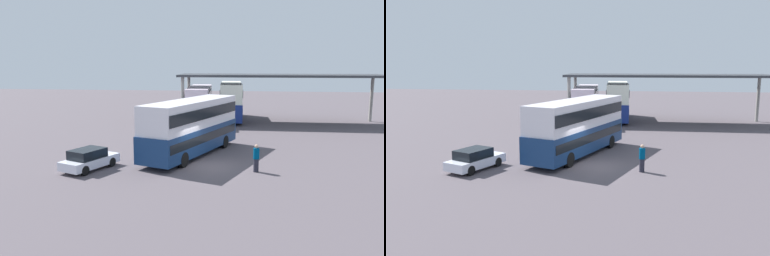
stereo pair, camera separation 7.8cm
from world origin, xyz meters
TOP-DOWN VIEW (x-y plane):
  - ground_plane at (0.00, 0.00)m, footprint 140.00×140.00m
  - double_decker_main at (-1.19, 3.01)m, footprint 6.16×10.98m
  - parked_hatchback at (-7.12, -1.85)m, footprint 2.98×4.17m
  - double_decker_near_canopy at (-2.53, 19.42)m, footprint 2.89×10.54m
  - double_decker_mid_row at (1.00, 21.26)m, footprint 2.84×10.20m
  - depot_canopy at (6.47, 19.47)m, footprint 22.42×6.43m
  - pedestrian_waiting at (3.35, -1.00)m, footprint 0.38×0.38m

SIDE VIEW (x-z plane):
  - ground_plane at x=0.00m, z-range 0.00..0.00m
  - parked_hatchback at x=-7.12m, z-range 0.00..1.35m
  - pedestrian_waiting at x=3.35m, z-range 0.00..1.74m
  - double_decker_near_canopy at x=-2.53m, z-range 0.20..4.22m
  - double_decker_main at x=-1.19m, z-range 0.20..4.25m
  - double_decker_mid_row at x=1.00m, z-range 0.20..4.60m
  - depot_canopy at x=6.47m, z-range 2.40..7.85m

